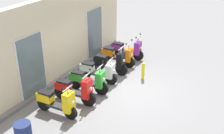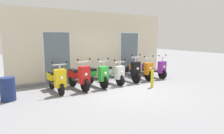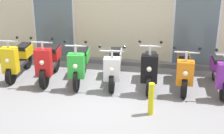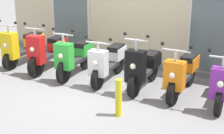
{
  "view_description": "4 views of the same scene",
  "coord_description": "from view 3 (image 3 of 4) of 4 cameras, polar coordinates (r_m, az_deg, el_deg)",
  "views": [
    {
      "loc": [
        -8.36,
        -4.28,
        5.45
      ],
      "look_at": [
        -0.17,
        0.32,
        0.88
      ],
      "focal_mm": 46.04,
      "sensor_mm": 36.0,
      "label": 1
    },
    {
      "loc": [
        -4.55,
        -6.22,
        2.08
      ],
      "look_at": [
        -0.14,
        0.83,
        0.79
      ],
      "focal_mm": 31.4,
      "sensor_mm": 36.0,
      "label": 2
    },
    {
      "loc": [
        1.39,
        -6.58,
        3.47
      ],
      "look_at": [
        0.07,
        0.52,
        0.63
      ],
      "focal_mm": 53.77,
      "sensor_mm": 36.0,
      "label": 3
    },
    {
      "loc": [
        3.66,
        -5.29,
        2.82
      ],
      "look_at": [
        0.35,
        0.63,
        0.5
      ],
      "focal_mm": 54.78,
      "sensor_mm": 36.0,
      "label": 4
    }
  ],
  "objects": [
    {
      "name": "scooter_black",
      "position": [
        8.16,
        6.43,
        -0.14
      ],
      "size": [
        0.54,
        1.58,
        1.31
      ],
      "color": "black",
      "rests_on": "ground_plane"
    },
    {
      "name": "scooter_white",
      "position": [
        8.32,
        0.31,
        0.25
      ],
      "size": [
        0.63,
        1.6,
        1.15
      ],
      "color": "black",
      "rests_on": "ground_plane"
    },
    {
      "name": "scooter_red",
      "position": [
        8.64,
        -10.65,
        0.9
      ],
      "size": [
        0.58,
        1.6,
        1.28
      ],
      "color": "black",
      "rests_on": "ground_plane"
    },
    {
      "name": "storefront_facade",
      "position": [
        9.49,
        1.94,
        9.99
      ],
      "size": [
        8.26,
        0.5,
        3.27
      ],
      "color": "beige",
      "rests_on": "ground_plane"
    },
    {
      "name": "scooter_green",
      "position": [
        8.39,
        -5.49,
        0.59
      ],
      "size": [
        0.55,
        1.61,
        1.24
      ],
      "color": "black",
      "rests_on": "ground_plane"
    },
    {
      "name": "scooter_yellow",
      "position": [
        9.04,
        -15.71,
        1.35
      ],
      "size": [
        0.57,
        1.52,
        1.24
      ],
      "color": "black",
      "rests_on": "ground_plane"
    },
    {
      "name": "curb_bollard",
      "position": [
        6.94,
        6.67,
        -5.41
      ],
      "size": [
        0.12,
        0.12,
        0.7
      ],
      "primitive_type": "cylinder",
      "color": "yellow",
      "rests_on": "ground_plane"
    },
    {
      "name": "ground_plane",
      "position": [
        7.57,
        -1.23,
        -5.81
      ],
      "size": [
        40.0,
        40.0,
        0.0
      ],
      "primitive_type": "plane",
      "color": "gray"
    },
    {
      "name": "scooter_purple",
      "position": [
        8.31,
        17.99,
        -0.9
      ],
      "size": [
        0.58,
        1.63,
        1.21
      ],
      "color": "black",
      "rests_on": "ground_plane"
    },
    {
      "name": "scooter_orange",
      "position": [
        8.25,
        12.11,
        -0.42
      ],
      "size": [
        0.61,
        1.63,
        1.21
      ],
      "color": "black",
      "rests_on": "ground_plane"
    }
  ]
}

